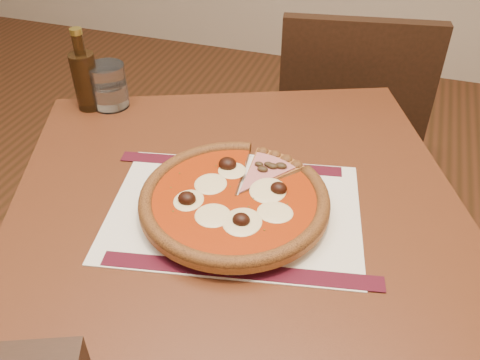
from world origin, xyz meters
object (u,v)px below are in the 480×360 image
at_px(chair_far, 346,126).
at_px(pizza, 234,198).
at_px(water_glass, 109,86).
at_px(table, 237,240).
at_px(bottle, 85,78).
at_px(plate, 234,207).

xyz_separation_m(chair_far, pizza, (-0.10, -0.76, 0.28)).
bearing_deg(pizza, chair_far, 82.26).
bearing_deg(water_glass, table, -30.72).
height_order(water_glass, bottle, bottle).
bearing_deg(bottle, pizza, -28.85).
bearing_deg(water_glass, bottle, -152.88).
bearing_deg(table, water_glass, 149.28).
height_order(chair_far, pizza, chair_far).
relative_size(plate, water_glass, 2.95).
bearing_deg(table, plate, -77.00).
distance_m(pizza, water_glass, 0.47).
height_order(chair_far, bottle, bottle).
relative_size(plate, pizza, 0.91).
bearing_deg(table, pizza, -77.18).
bearing_deg(water_glass, pizza, -33.61).
height_order(chair_far, plate, chair_far).
xyz_separation_m(plate, water_glass, (-0.39, 0.26, 0.04)).
bearing_deg(chair_far, table, 71.34).
bearing_deg(table, chair_far, 81.37).
distance_m(table, plate, 0.12).
height_order(pizza, bottle, bottle).
xyz_separation_m(table, water_glass, (-0.38, 0.23, 0.15)).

